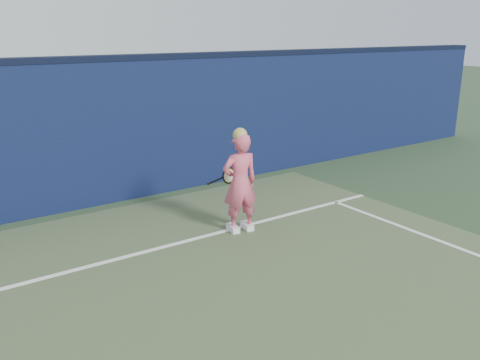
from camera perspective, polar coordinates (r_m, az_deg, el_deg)
backstop_wall at (r=9.00m, az=-23.83°, el=3.75°), size 24.00×0.40×2.50m
wall_cap at (r=8.83m, az=-24.83°, el=11.99°), size 24.00×0.42×0.10m
player at (r=7.74m, az=-0.00°, el=-0.28°), size 0.62×0.46×1.63m
racket at (r=8.13m, az=-1.42°, el=0.44°), size 0.51×0.13×0.27m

